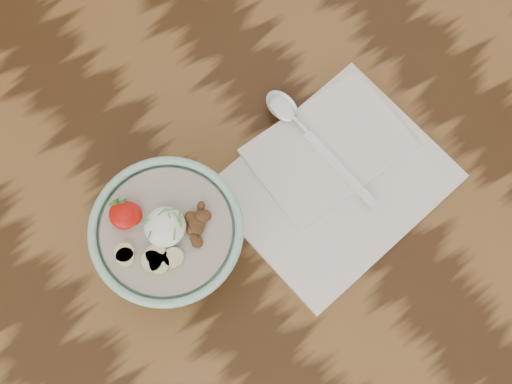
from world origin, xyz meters
The scene contains 4 objects.
table centered at (0.00, 0.00, 65.70)cm, with size 160.00×90.00×75.00cm.
breakfast_bowl centered at (-22.34, -6.63, 80.98)cm, with size 17.66×17.66×11.73cm.
napkin centered at (-0.48, -11.03, 75.69)cm, with size 28.70×24.09×1.64cm.
spoon centered at (-0.23, -2.55, 77.09)cm, with size 3.79×20.39×1.06cm.
Camera 1 is at (-25.62, -28.34, 162.49)cm, focal length 50.00 mm.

